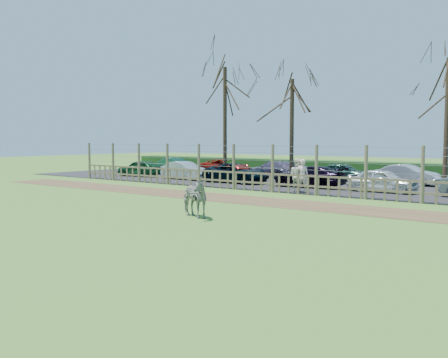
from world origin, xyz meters
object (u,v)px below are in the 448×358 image
Objects in this scene: car_11 at (408,175)px; car_1 at (185,170)px; car_3 at (309,177)px; car_8 at (225,167)px; tree_mid at (292,105)px; car_10 at (343,172)px; car_4 at (383,180)px; car_2 at (236,173)px; visitor_b at (297,175)px; zebra at (192,197)px; tree_left at (225,96)px; car_9 at (274,169)px; visitor_a at (302,176)px; car_0 at (140,168)px; tree_right at (448,92)px; car_7 at (176,165)px.

car_1 is at bearing 116.39° from car_11.
car_3 and car_8 have the same top height.
tree_mid reaches higher than car_10.
tree_mid is at bearing 71.13° from car_4.
tree_mid is 1.58× the size of car_8.
visitor_b is at bearing -113.53° from car_2.
car_11 is at bearing 11.32° from zebra.
zebra is at bearing -57.13° from tree_left.
car_3 is at bearing -66.43° from visitor_b.
car_8 is at bearing 159.02° from tree_mid.
car_9 is at bearing 63.92° from car_4.
visitor_a is at bearing -26.64° from tree_left.
car_4 is at bearing -156.47° from visitor_a.
car_0 is at bearing -169.19° from tree_mid.
car_2 is at bearing 8.86° from car_9.
car_8 is (-16.36, 2.32, -4.60)m from tree_right.
tree_left reaches higher than car_11.
car_11 is (17.81, 4.95, 0.00)m from car_0.
visitor_a is at bearing 22.78° from zebra.
visitor_b is at bearing -57.57° from tree_mid.
car_4 and car_8 have the same top height.
zebra is 0.47× the size of car_1.
tree_right is at bearing 3.18° from tree_mid.
car_4 is 0.82× the size of car_8.
car_3 is 6.34m from car_11.
car_1 is 6.24m from car_9.
car_3 and car_11 have the same top height.
visitor_a reaches higher than car_9.
car_2 is 1.19× the size of car_11.
visitor_a is (-5.53, -5.50, -4.34)m from tree_right.
car_3 is at bearing -157.89° from tree_right.
visitor_a is 0.42× the size of car_9.
zebra is 9.34m from visitor_a.
visitor_a is at bearing 169.54° from visitor_b.
car_8 is at bearing -88.63° from car_9.
car_0 and car_4 have the same top height.
visitor_a is (3.47, -5.00, -3.96)m from tree_mid.
tree_right is at bearing -114.75° from car_10.
zebra is 9.50m from visitor_b.
car_9 is 1.17× the size of car_10.
tree_left is 9.52m from car_7.
car_7 is (-14.33, 4.44, 0.00)m from car_3.
car_8 is (-11.46, 17.13, -0.08)m from zebra.
car_9 is (-6.18, 7.29, -0.26)m from visitor_a.
visitor_a is 17.03m from car_7.
car_7 is 4.60m from car_8.
car_2 is at bearing 48.21° from zebra.
tree_left is 4.57× the size of visitor_b.
tree_mid is 8.94m from car_8.
car_0 and car_7 have the same top height.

